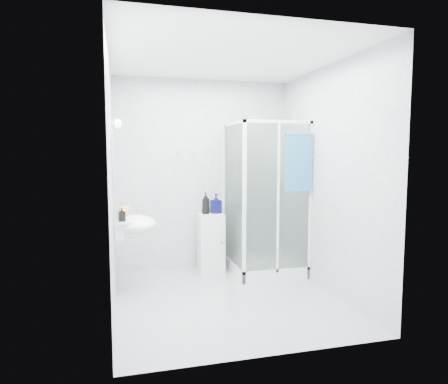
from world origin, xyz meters
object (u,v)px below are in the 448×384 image
object	(u,v)px
hand_towel	(298,161)
shampoo_bottle_b	(216,203)
storage_cabinet	(211,243)
shower_enclosure	(261,241)
soap_dispenser_black	(122,214)
soap_dispenser_orange	(123,210)
wall_basin	(133,224)
shampoo_bottle_a	(206,203)

from	to	relation	value
hand_towel	shampoo_bottle_b	distance (m)	1.25
storage_cabinet	hand_towel	size ratio (longest dim) A/B	1.11
shower_enclosure	soap_dispenser_black	distance (m)	1.90
shampoo_bottle_b	soap_dispenser_orange	distance (m)	1.32
shower_enclosure	hand_towel	distance (m)	1.18
hand_towel	soap_dispenser_orange	bearing A→B (deg)	174.93
shower_enclosure	soap_dispenser_black	size ratio (longest dim) A/B	12.86
hand_towel	soap_dispenser_orange	world-z (taller)	hand_towel
wall_basin	shampoo_bottle_a	xyz separation A→B (m)	(0.96, 0.57, 0.14)
hand_towel	shampoo_bottle_b	bearing A→B (deg)	141.90
soap_dispenser_orange	soap_dispenser_black	distance (m)	0.25
wall_basin	soap_dispenser_black	xyz separation A→B (m)	(-0.12, -0.15, 0.14)
shampoo_bottle_b	soap_dispenser_orange	size ratio (longest dim) A/B	1.45
shampoo_bottle_b	soap_dispenser_orange	bearing A→B (deg)	-157.77
shampoo_bottle_a	soap_dispenser_orange	bearing A→B (deg)	-156.20
wall_basin	soap_dispenser_orange	world-z (taller)	soap_dispenser_orange
storage_cabinet	shampoo_bottle_a	distance (m)	0.55
storage_cabinet	shampoo_bottle_a	world-z (taller)	shampoo_bottle_a
wall_basin	shampoo_bottle_a	bearing A→B (deg)	30.85
shower_enclosure	storage_cabinet	bearing A→B (deg)	155.76
hand_towel	soap_dispenser_orange	size ratio (longest dim) A/B	3.92
shower_enclosure	soap_dispenser_orange	xyz separation A→B (m)	(-1.77, -0.22, 0.51)
shampoo_bottle_b	soap_dispenser_black	xyz separation A→B (m)	(-1.23, -0.75, 0.01)
shower_enclosure	hand_towel	bearing A→B (deg)	-51.21
hand_towel	shampoo_bottle_a	bearing A→B (deg)	147.05
wall_basin	soap_dispenser_black	size ratio (longest dim) A/B	3.60
wall_basin	soap_dispenser_black	world-z (taller)	soap_dispenser_black
shower_enclosure	soap_dispenser_black	world-z (taller)	shower_enclosure
soap_dispenser_black	shampoo_bottle_b	bearing A→B (deg)	31.29
shower_enclosure	shampoo_bottle_b	xyz separation A→B (m)	(-0.55, 0.28, 0.48)
hand_towel	shampoo_bottle_b	size ratio (longest dim) A/B	2.71
shower_enclosure	hand_towel	size ratio (longest dim) A/B	2.78
storage_cabinet	shampoo_bottle_a	bearing A→B (deg)	-162.53
hand_towel	soap_dispenser_black	size ratio (longest dim) A/B	4.62
storage_cabinet	soap_dispenser_black	size ratio (longest dim) A/B	5.11
storage_cabinet	shampoo_bottle_b	size ratio (longest dim) A/B	3.00
shower_enclosure	shampoo_bottle_a	xyz separation A→B (m)	(-0.69, 0.26, 0.49)
wall_basin	storage_cabinet	bearing A→B (deg)	29.93
hand_towel	shower_enclosure	bearing A→B (deg)	128.79
shower_enclosure	soap_dispenser_orange	size ratio (longest dim) A/B	10.92
soap_dispenser_orange	wall_basin	bearing A→B (deg)	-41.68
shampoo_bottle_a	shower_enclosure	bearing A→B (deg)	-20.37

